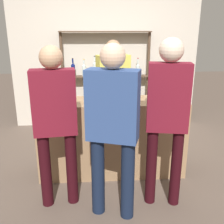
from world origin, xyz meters
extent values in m
plane|color=brown|center=(0.00, 0.00, 0.00)|extent=(16.00, 16.00, 0.00)
cube|color=#997551|center=(0.00, 0.00, 0.48)|extent=(1.81, 0.51, 0.96)
cube|color=beige|center=(0.00, 1.85, 1.40)|extent=(3.41, 0.12, 2.80)
cylinder|color=#4C3828|center=(-0.78, 1.67, 0.88)|extent=(0.05, 0.05, 1.75)
cylinder|color=#4C3828|center=(0.78, 1.67, 0.88)|extent=(0.05, 0.05, 1.75)
cube|color=#4C3828|center=(0.00, 1.67, 1.74)|extent=(1.60, 0.18, 0.02)
cube|color=#4C3828|center=(0.00, 1.67, 0.96)|extent=(1.60, 0.18, 0.02)
cylinder|color=#0F1956|center=(-0.58, 1.67, 1.07)|extent=(0.07, 0.07, 0.20)
cone|color=#0F1956|center=(-0.58, 1.67, 1.19)|extent=(0.07, 0.07, 0.03)
cylinder|color=#0F1956|center=(-0.58, 1.67, 1.24)|extent=(0.03, 0.03, 0.08)
cylinder|color=black|center=(-0.58, 1.67, 1.29)|extent=(0.03, 0.03, 0.01)
cylinder|color=silver|center=(-0.39, 1.67, 1.07)|extent=(0.07, 0.07, 0.18)
cone|color=silver|center=(-0.39, 1.67, 1.17)|extent=(0.07, 0.07, 0.03)
cylinder|color=silver|center=(-0.39, 1.67, 1.23)|extent=(0.03, 0.03, 0.07)
cylinder|color=gold|center=(-0.39, 1.67, 1.27)|extent=(0.03, 0.03, 0.01)
cylinder|color=silver|center=(-0.19, 1.67, 1.09)|extent=(0.07, 0.07, 0.22)
cone|color=silver|center=(-0.19, 1.67, 1.22)|extent=(0.07, 0.07, 0.03)
cylinder|color=silver|center=(-0.19, 1.67, 1.27)|extent=(0.03, 0.03, 0.09)
cylinder|color=#232328|center=(-0.19, 1.67, 1.32)|extent=(0.03, 0.03, 0.01)
cylinder|color=#0F1956|center=(0.00, 1.67, 1.08)|extent=(0.07, 0.07, 0.21)
cone|color=#0F1956|center=(0.00, 1.67, 1.20)|extent=(0.07, 0.07, 0.03)
cylinder|color=#0F1956|center=(0.00, 1.67, 1.25)|extent=(0.03, 0.03, 0.07)
cylinder|color=#232328|center=(0.00, 1.67, 1.29)|extent=(0.03, 0.03, 0.01)
cylinder|color=black|center=(0.19, 1.67, 1.08)|extent=(0.07, 0.07, 0.22)
cone|color=black|center=(0.19, 1.67, 1.21)|extent=(0.07, 0.07, 0.03)
cylinder|color=black|center=(0.19, 1.67, 1.27)|extent=(0.03, 0.03, 0.08)
cylinder|color=black|center=(0.19, 1.67, 1.31)|extent=(0.03, 0.03, 0.01)
cylinder|color=#0F1956|center=(0.39, 1.67, 1.07)|extent=(0.08, 0.08, 0.19)
cone|color=#0F1956|center=(0.39, 1.67, 1.18)|extent=(0.08, 0.08, 0.04)
cylinder|color=#0F1956|center=(0.39, 1.67, 1.24)|extent=(0.03, 0.03, 0.09)
cylinder|color=gold|center=(0.39, 1.67, 1.29)|extent=(0.03, 0.03, 0.01)
cylinder|color=silver|center=(0.58, 1.67, 1.06)|extent=(0.07, 0.07, 0.18)
cone|color=silver|center=(0.58, 1.67, 1.17)|extent=(0.07, 0.07, 0.03)
cylinder|color=silver|center=(0.58, 1.67, 1.23)|extent=(0.03, 0.03, 0.09)
cylinder|color=maroon|center=(0.58, 1.67, 1.28)|extent=(0.03, 0.03, 0.01)
cylinder|color=black|center=(-0.72, 0.11, 1.07)|extent=(0.08, 0.08, 0.21)
cone|color=black|center=(-0.72, 0.11, 1.19)|extent=(0.08, 0.08, 0.04)
cylinder|color=black|center=(-0.72, 0.11, 1.25)|extent=(0.03, 0.03, 0.08)
cylinder|color=maroon|center=(-0.72, 0.11, 1.30)|extent=(0.03, 0.03, 0.01)
cylinder|color=black|center=(-0.23, -0.03, 1.08)|extent=(0.08, 0.08, 0.24)
cone|color=black|center=(-0.23, -0.03, 1.22)|extent=(0.08, 0.08, 0.03)
cylinder|color=black|center=(-0.23, -0.03, 1.28)|extent=(0.03, 0.03, 0.09)
cylinder|color=maroon|center=(-0.23, -0.03, 1.33)|extent=(0.03, 0.03, 0.01)
cylinder|color=black|center=(0.16, 0.03, 1.08)|extent=(0.08, 0.08, 0.24)
cone|color=black|center=(0.16, 0.03, 1.21)|extent=(0.08, 0.08, 0.03)
cylinder|color=black|center=(0.16, 0.03, 1.28)|extent=(0.03, 0.03, 0.09)
cylinder|color=#232328|center=(0.16, 0.03, 1.33)|extent=(0.03, 0.03, 0.01)
cylinder|color=#0F1956|center=(0.66, 0.13, 1.06)|extent=(0.09, 0.09, 0.21)
cone|color=#0F1956|center=(0.66, 0.13, 1.19)|extent=(0.09, 0.09, 0.04)
cylinder|color=#0F1956|center=(0.66, 0.13, 1.25)|extent=(0.03, 0.03, 0.09)
cylinder|color=maroon|center=(0.66, 0.13, 1.31)|extent=(0.03, 0.03, 0.01)
cylinder|color=black|center=(-0.74, -0.10, 1.07)|extent=(0.08, 0.08, 0.22)
cone|color=black|center=(-0.74, -0.10, 1.19)|extent=(0.08, 0.08, 0.04)
cylinder|color=black|center=(-0.74, -0.10, 1.25)|extent=(0.03, 0.03, 0.08)
cylinder|color=gold|center=(-0.74, -0.10, 1.30)|extent=(0.03, 0.03, 0.01)
cylinder|color=silver|center=(0.51, -0.13, 0.96)|extent=(0.06, 0.06, 0.00)
cylinder|color=silver|center=(0.51, -0.13, 1.00)|extent=(0.01, 0.01, 0.08)
cone|color=silver|center=(0.51, -0.13, 1.08)|extent=(0.07, 0.07, 0.08)
cylinder|color=silver|center=(-0.07, 0.12, 1.03)|extent=(0.13, 0.13, 0.14)
sphere|color=tan|center=(-0.06, 0.13, 1.00)|extent=(0.02, 0.02, 0.02)
sphere|color=tan|center=(-0.02, 0.16, 1.01)|extent=(0.02, 0.02, 0.02)
sphere|color=tan|center=(-0.07, 0.09, 1.00)|extent=(0.02, 0.02, 0.02)
sphere|color=tan|center=(-0.09, 0.16, 0.99)|extent=(0.02, 0.02, 0.02)
sphere|color=tan|center=(-0.02, 0.13, 0.99)|extent=(0.02, 0.02, 0.02)
sphere|color=tan|center=(-0.06, 0.11, 1.02)|extent=(0.02, 0.02, 0.02)
sphere|color=tan|center=(-0.06, 0.12, 1.02)|extent=(0.02, 0.02, 0.02)
sphere|color=tan|center=(-0.06, 0.09, 1.01)|extent=(0.02, 0.02, 0.02)
cylinder|color=black|center=(-0.47, -0.61, 0.40)|extent=(0.12, 0.12, 0.80)
cylinder|color=black|center=(-0.73, -0.64, 0.40)|extent=(0.12, 0.12, 0.80)
cube|color=maroon|center=(-0.60, -0.62, 1.12)|extent=(0.44, 0.23, 0.64)
sphere|color=tan|center=(-0.60, -0.62, 1.55)|extent=(0.22, 0.22, 0.22)
cylinder|color=brown|center=(-0.07, 0.77, 0.40)|extent=(0.13, 0.13, 0.80)
cylinder|color=brown|center=(0.22, 0.86, 0.40)|extent=(0.13, 0.13, 0.80)
cube|color=#D1C64C|center=(0.07, 0.82, 1.11)|extent=(0.52, 0.34, 0.63)
sphere|color=#936B4C|center=(0.07, 0.82, 1.53)|extent=(0.22, 0.22, 0.22)
cylinder|color=#121C33|center=(0.09, -0.88, 0.41)|extent=(0.13, 0.13, 0.82)
cylinder|color=#121C33|center=(-0.19, -0.79, 0.41)|extent=(0.13, 0.13, 0.82)
cube|color=navy|center=(-0.05, -0.83, 1.14)|extent=(0.51, 0.34, 0.65)
sphere|color=#DBB293|center=(-0.05, -0.83, 1.58)|extent=(0.22, 0.22, 0.22)
cylinder|color=black|center=(0.62, -0.71, 0.42)|extent=(0.11, 0.11, 0.84)
cylinder|color=black|center=(0.37, -0.67, 0.42)|extent=(0.11, 0.11, 0.84)
cube|color=maroon|center=(0.49, -0.69, 1.17)|extent=(0.42, 0.24, 0.66)
sphere|color=beige|center=(0.49, -0.69, 1.61)|extent=(0.23, 0.23, 0.23)
camera|label=1|loc=(-0.21, -3.06, 1.80)|focal=42.00mm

